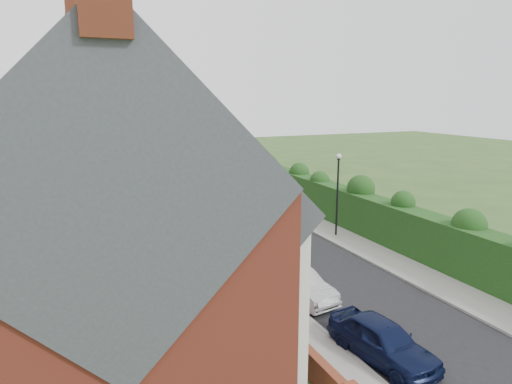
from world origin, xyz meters
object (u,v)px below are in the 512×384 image
Objects in this scene: car_silver_a at (298,284)px; car_navy at (382,340)px; car_red at (187,191)px; car_black at (140,160)px; car_beige at (166,174)px; car_grey at (163,169)px; horse at (248,201)px; car_silver_b at (263,236)px; car_green at (185,196)px; horse_cart at (238,192)px; car_white at (234,223)px; lamppost at (338,184)px.

car_navy is at bearing -96.66° from car_silver_a.
car_navy reaches higher than car_red.
car_beige is at bearing -88.61° from car_black.
horse reaches higher than car_grey.
car_silver_b is 23.69m from car_beige.
car_grey reaches higher than car_green.
car_green is at bearing -85.09° from car_grey.
car_black is at bearing 98.15° from horse_cart.
car_white is (0.56, 14.97, 0.03)m from car_navy.
lamppost reaches higher than car_green.
car_silver_b reaches higher than car_silver_a.
car_grey is 1.32× the size of car_black.
lamppost is 26.84m from car_grey.
car_beige is 2.86m from car_grey.
car_grey is (-5.00, 26.25, -2.54)m from lamppost.
car_white is 0.96× the size of car_grey.
car_white is at bearing -81.16° from car_grey.
car_beige reaches higher than car_green.
car_white is (-5.55, 3.00, -2.57)m from lamppost.
car_navy is 0.75× the size of car_silver_b.
car_black is at bearing 83.38° from car_white.
car_red is 5.11m from horse_cart.
car_navy reaches higher than car_silver_a.
car_silver_a is 30.19m from car_beige.
car_black is at bearing 79.65° from car_silver_a.
car_white is 31.60m from car_black.
car_grey reaches higher than car_black.
car_green is at bearing -116.46° from car_red.
car_black is (-0.96, 34.89, -0.08)m from car_silver_b.
horse is 2.03m from horse_cart.
car_grey is 8.42m from car_black.
car_grey reaches higher than car_silver_a.
car_red is 2.17× the size of horse.
lamppost is at bearing -5.97° from car_silver_b.
car_green is (0.10, 18.96, -0.01)m from car_silver_a.
car_beige is at bearing 81.64° from car_white.
lamppost reaches higher than car_navy.
car_black is 26.73m from horse.
car_grey is (1.11, 38.22, 0.06)m from car_navy.
lamppost reaches higher than horse_cart.
car_silver_b is 34.90m from car_black.
car_grey is 18.32m from horse.
car_navy reaches higher than car_beige.
car_green is (-0.19, 24.17, -0.04)m from car_navy.
car_black is at bearing 82.30° from car_navy.
car_white is at bearing -96.01° from car_red.
car_beige is 2.64× the size of horse.
car_silver_b reaches higher than car_red.
car_white reaches higher than car_navy.
horse_cart is at bearing 67.06° from car_silver_b.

